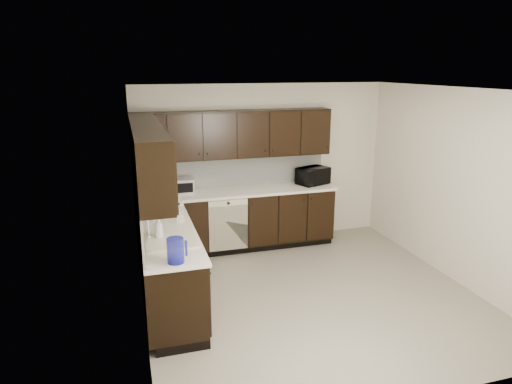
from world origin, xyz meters
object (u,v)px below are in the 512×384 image
storage_bin (165,209)px  blue_pitcher (175,251)px  toaster_oven (182,186)px  microwave (313,176)px  sink (170,242)px

storage_bin → blue_pitcher: 1.50m
storage_bin → blue_pitcher: blue_pitcher is taller
storage_bin → blue_pitcher: size_ratio=1.68×
toaster_oven → blue_pitcher: bearing=-94.4°
toaster_oven → blue_pitcher: 2.50m
microwave → storage_bin: 2.57m
microwave → toaster_oven: (-2.06, 0.05, -0.02)m
blue_pitcher → toaster_oven: bearing=92.4°
sink → toaster_oven: bearing=78.1°
blue_pitcher → microwave: bearing=56.0°
microwave → toaster_oven: microwave is taller
sink → blue_pitcher: 0.71m
sink → storage_bin: size_ratio=2.00×
microwave → blue_pitcher: bearing=-156.7°
sink → microwave: (2.43, 1.73, 0.19)m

